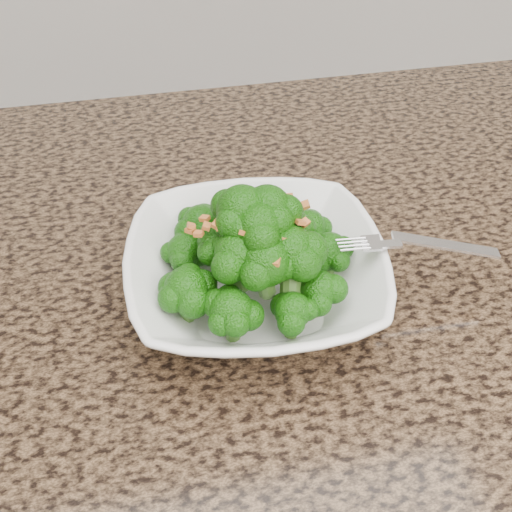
{
  "coord_description": "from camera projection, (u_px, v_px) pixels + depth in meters",
  "views": [
    {
      "loc": [
        -0.15,
        -0.01,
        1.31
      ],
      "look_at": [
        -0.06,
        0.4,
        0.95
      ],
      "focal_mm": 45.0,
      "sensor_mm": 36.0,
      "label": 1
    }
  ],
  "objects": [
    {
      "name": "fork",
      "position": [
        394.0,
        244.0,
        0.55
      ],
      "size": [
        0.16,
        0.06,
        0.01
      ],
      "primitive_type": null,
      "rotation": [
        0.0,
        0.0,
        -0.2
      ],
      "color": "silver",
      "rests_on": "bowl"
    },
    {
      "name": "garlic_topping",
      "position": [
        256.0,
        176.0,
        0.5
      ],
      "size": [
        0.12,
        0.12,
        0.01
      ],
      "primitive_type": null,
      "color": "orange",
      "rests_on": "broccoli_pile"
    },
    {
      "name": "granite_counter",
      "position": [
        356.0,
        384.0,
        0.53
      ],
      "size": [
        1.64,
        1.04,
        0.03
      ],
      "primitive_type": "cube",
      "color": "brown",
      "rests_on": "cabinet"
    },
    {
      "name": "bowl",
      "position": [
        256.0,
        275.0,
        0.57
      ],
      "size": [
        0.25,
        0.25,
        0.06
      ],
      "primitive_type": "imported",
      "rotation": [
        0.0,
        0.0,
        -0.09
      ],
      "color": "white",
      "rests_on": "granite_counter"
    },
    {
      "name": "broccoli_pile",
      "position": [
        256.0,
        217.0,
        0.52
      ],
      "size": [
        0.2,
        0.2,
        0.07
      ],
      "primitive_type": null,
      "color": "#195F0A",
      "rests_on": "bowl"
    }
  ]
}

